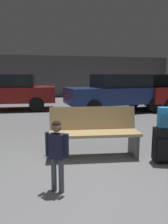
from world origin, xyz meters
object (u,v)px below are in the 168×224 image
Objects in this scene: suitcase at (165,144)px; child at (57,149)px; bench at (94,132)px; backpack_bright at (167,118)px; parked_car_far at (7,91)px; parked_car_near at (117,92)px.

suitcase is 0.66× the size of child.
bench is 1.26m from backpack_bright.
backpack_bright reaches higher than child.
parked_car_far is (-1.52, 7.17, 0.24)m from child.
parked_car_far reaches higher than suitcase.
child is at bearing -163.25° from suitcase.
backpack_bright is at bearing -102.02° from parked_car_near.
suitcase is 0.14× the size of parked_car_near.
parked_car_far is (-2.28, 6.06, 0.36)m from bench.
child is 6.55m from parked_car_near.
child is (-0.76, -1.12, 0.12)m from bench.
backpack_bright reaches higher than suitcase.
child is at bearing -116.95° from parked_car_near.
bench is 5.22m from parked_car_near.
backpack_bright is at bearing -173.77° from suitcase.
bench is 1.36m from child.
parked_car_near is (2.97, 5.83, 0.24)m from child.
backpack_bright is at bearing 16.76° from child.
suitcase is at bearing -63.06° from parked_car_far.
parked_car_near reaches higher than suitcase.
parked_car_far is at bearing 163.37° from parked_car_near.
parked_car_far is (-3.36, 6.62, 0.48)m from suitcase.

